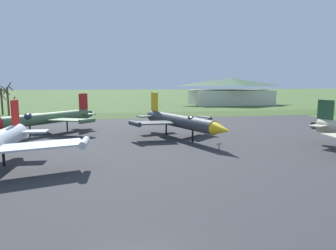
# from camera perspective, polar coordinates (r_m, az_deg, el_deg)

# --- Properties ---
(asphalt_apron) EXTENTS (80.47, 60.78, 0.05)m
(asphalt_apron) POSITION_cam_1_polar(r_m,az_deg,el_deg) (29.18, -8.90, -5.98)
(asphalt_apron) COLOR #333335
(asphalt_apron) RESTS_ON ground
(grass_verge_strip) EXTENTS (140.47, 12.00, 0.06)m
(grass_verge_strip) POSITION_cam_1_polar(r_m,az_deg,el_deg) (65.08, -9.84, 1.73)
(grass_verge_strip) COLOR #394E26
(grass_verge_strip) RESTS_ON ground
(jet_fighter_front_left) EXTENTS (11.42, 16.20, 5.64)m
(jet_fighter_front_left) POSITION_cam_1_polar(r_m,az_deg,el_deg) (37.40, 2.39, 0.73)
(jet_fighter_front_left) COLOR #33383D
(jet_fighter_front_left) RESTS_ON ground
(info_placard_front_left) EXTENTS (0.58, 0.29, 0.87)m
(info_placard_front_left) POSITION_cam_1_polar(r_m,az_deg,el_deg) (31.81, 9.64, -3.86)
(info_placard_front_left) COLOR black
(info_placard_front_left) RESTS_ON ground
(jet_fighter_front_right) EXTENTS (13.13, 13.32, 5.40)m
(jet_fighter_front_right) POSITION_cam_1_polar(r_m,az_deg,el_deg) (44.19, -22.11, 1.20)
(jet_fighter_front_right) COLOR #4C6B47
(jet_fighter_front_right) RESTS_ON ground
(bare_tree_center) EXTENTS (2.87, 2.89, 6.52)m
(bare_tree_center) POSITION_cam_1_polar(r_m,az_deg,el_deg) (75.86, -28.90, 4.35)
(bare_tree_center) COLOR #42382D
(bare_tree_center) RESTS_ON ground
(bare_tree_right_of_center) EXTENTS (2.74, 2.57, 7.15)m
(bare_tree_right_of_center) POSITION_cam_1_polar(r_m,az_deg,el_deg) (70.43, -27.92, 4.34)
(bare_tree_right_of_center) COLOR brown
(bare_tree_right_of_center) RESTS_ON ground
(visitor_building) EXTENTS (26.07, 14.64, 8.55)m
(visitor_building) POSITION_cam_1_polar(r_m,az_deg,el_deg) (100.13, 11.72, 6.24)
(visitor_building) COLOR beige
(visitor_building) RESTS_ON ground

